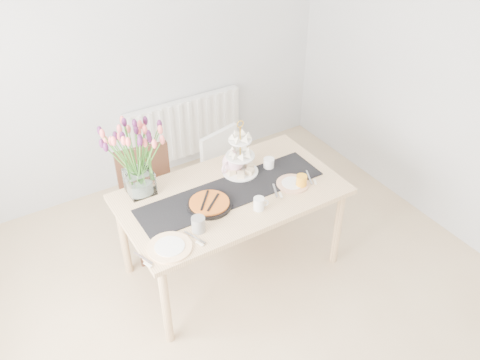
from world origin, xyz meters
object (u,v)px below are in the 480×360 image
tulip_vase (135,149)px  mug_grey (198,224)px  teapot (233,162)px  plate_left (170,247)px  radiator (184,128)px  chair_white (228,170)px  mug_white (259,204)px  tart_tin (209,204)px  plate_right (292,184)px  cream_jug (269,163)px  chair_brown (149,192)px  mug_orange (301,181)px  cake_stand (240,160)px  dining_table (231,200)px

tulip_vase → mug_grey: tulip_vase is taller
teapot → plate_left: (-0.77, -0.51, -0.08)m
radiator → chair_white: bearing=-90.2°
mug_grey → mug_white: size_ratio=1.17×
tart_tin → plate_right: 0.65m
radiator → plate_left: plate_left is taller
mug_grey → plate_right: bearing=-36.8°
tulip_vase → cream_jug: bearing=-13.3°
chair_brown → mug_white: size_ratio=9.41×
chair_white → plate_left: chair_white is taller
cream_jug → plate_right: bearing=-105.1°
chair_brown → plate_right: size_ratio=3.62×
teapot → mug_orange: (0.32, -0.43, -0.04)m
teapot → mug_grey: size_ratio=2.46×
plate_right → radiator: bearing=93.7°
plate_left → mug_grey: bearing=12.5°
chair_white → tulip_vase: tulip_vase is taller
tart_tin → cake_stand: bearing=30.5°
dining_table → tulip_vase: 0.79m
chair_white → cream_jug: (0.08, -0.49, 0.33)m
dining_table → chair_white: bearing=62.2°
chair_brown → mug_orange: size_ratio=9.21×
dining_table → plate_left: 0.70m
chair_white → teapot: bearing=-128.0°
tulip_vase → mug_orange: bearing=-28.1°
tart_tin → mug_white: mug_white is taller
radiator → plate_left: (-0.95, -1.75, 0.31)m
tulip_vase → chair_brown: bearing=60.8°
radiator → mug_orange: 1.71m
mug_white → plate_left: 0.69m
tart_tin → chair_white: bearing=51.4°
radiator → chair_white: size_ratio=1.50×
chair_brown → mug_orange: (0.87, -0.82, 0.30)m
teapot → plate_left: 0.93m
chair_white → cake_stand: 0.61m
tulip_vase → mug_white: tulip_vase is taller
tulip_vase → plate_right: bearing=-26.8°
tart_tin → mug_orange: (0.68, -0.15, 0.03)m
dining_table → radiator: bearing=77.5°
plate_right → chair_white: bearing=98.0°
tulip_vase → cream_jug: tulip_vase is taller
mug_grey → mug_orange: mug_grey is taller
teapot → tart_tin: size_ratio=0.85×
mug_grey → mug_orange: size_ratio=1.15×
radiator → cake_stand: bearing=-96.4°
chair_brown → tulip_vase: 0.69m
cream_jug → plate_right: cream_jug is taller
tart_tin → mug_white: (0.28, -0.20, 0.03)m
cake_stand → mug_grey: bearing=-144.1°
tulip_vase → plate_left: bearing=-96.3°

